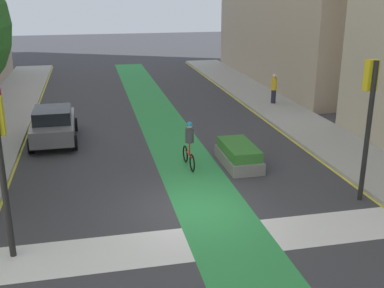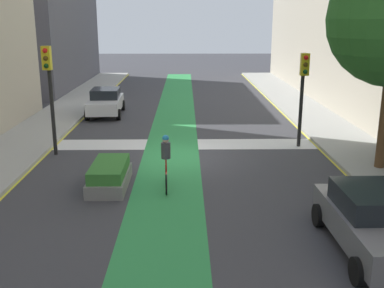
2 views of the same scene
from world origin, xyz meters
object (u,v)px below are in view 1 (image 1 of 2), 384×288
object	(u,v)px
traffic_signal_near_right	(369,104)
car_grey_left_far	(54,124)
traffic_signal_near_left	(0,148)
cyclist_in_lane	(189,144)
pedestrian_sidewalk_right_a	(274,88)
median_planter	(239,155)

from	to	relation	value
traffic_signal_near_right	car_grey_left_far	distance (m)	13.44
traffic_signal_near_left	cyclist_in_lane	distance (m)	8.00
traffic_signal_near_right	pedestrian_sidewalk_right_a	size ratio (longest dim) A/B	2.65
median_planter	traffic_signal_near_right	bearing A→B (deg)	-52.39
traffic_signal_near_left	median_planter	xyz separation A→B (m)	(7.79, 4.97, -2.54)
traffic_signal_near_right	median_planter	size ratio (longest dim) A/B	1.71
traffic_signal_near_right	traffic_signal_near_left	bearing A→B (deg)	-173.83
traffic_signal_near_left	car_grey_left_far	xyz separation A→B (m)	(0.54, 9.60, -2.14)
traffic_signal_near_right	cyclist_in_lane	distance (m)	6.68
pedestrian_sidewalk_right_a	median_planter	size ratio (longest dim) A/B	0.65
traffic_signal_near_right	car_grey_left_far	bearing A→B (deg)	140.33
cyclist_in_lane	pedestrian_sidewalk_right_a	xyz separation A→B (m)	(6.96, 8.80, 0.06)
traffic_signal_near_left	cyclist_in_lane	size ratio (longest dim) A/B	2.26
traffic_signal_near_left	traffic_signal_near_right	bearing A→B (deg)	6.17
pedestrian_sidewalk_right_a	traffic_signal_near_left	bearing A→B (deg)	-132.58
car_grey_left_far	pedestrian_sidewalk_right_a	xyz separation A→B (m)	(12.25, 4.31, 0.23)
traffic_signal_near_left	pedestrian_sidewalk_right_a	distance (m)	19.00
traffic_signal_near_left	cyclist_in_lane	xyz separation A→B (m)	(5.83, 5.12, -1.97)
traffic_signal_near_left	pedestrian_sidewalk_right_a	xyz separation A→B (m)	(12.79, 13.92, -1.91)
cyclist_in_lane	pedestrian_sidewalk_right_a	bearing A→B (deg)	51.64
traffic_signal_near_left	car_grey_left_far	bearing A→B (deg)	86.77
car_grey_left_far	cyclist_in_lane	bearing A→B (deg)	-40.33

